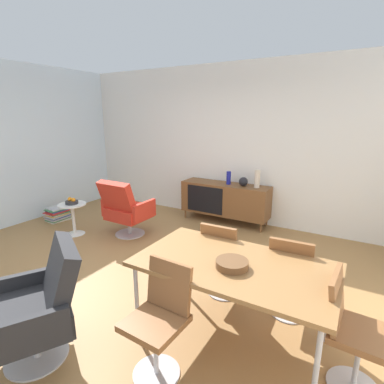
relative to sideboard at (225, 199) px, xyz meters
The scene contains 17 objects.
ground_plane 2.34m from the sideboard, 91.10° to the right, with size 8.32×8.32×0.00m, color #9E7242.
wall_back 1.01m from the sideboard, 98.33° to the left, with size 6.80×0.12×2.80m, color white.
sideboard is the anchor object (origin of this frame).
vase_cobalt 0.72m from the sideboard, ahead, with size 0.09×0.09×0.31m.
vase_sculptural_dark 0.49m from the sideboard, ahead, with size 0.15×0.15×0.16m.
vase_ceramic_small 0.40m from the sideboard, ahead, with size 0.08×0.08×0.23m.
dining_table 2.98m from the sideboard, 64.60° to the right, with size 1.60×0.90×0.74m.
wooden_bowl_on_table 3.07m from the sideboard, 65.01° to the right, with size 0.26×0.26×0.06m, color brown.
dining_chair_back_right 2.68m from the sideboard, 52.53° to the right, with size 0.42×0.45×0.86m.
dining_chair_far_end 3.44m from the sideboard, 51.09° to the right, with size 0.45×0.42×0.86m.
dining_chair_front_left 3.37m from the sideboard, 74.05° to the right, with size 0.42×0.44×0.86m.
dining_chair_back_left 2.32m from the sideboard, 66.44° to the right, with size 0.41×0.44×0.86m.
lounge_chair_red 1.78m from the sideboard, 128.55° to the right, with size 0.73×0.66×0.95m.
armchair_black_shell 3.61m from the sideboard, 89.57° to the right, with size 0.88×0.87×0.95m.
side_table_round 2.61m from the sideboard, 137.03° to the right, with size 0.44×0.44×0.52m.
fruit_bowl 2.61m from the sideboard, 137.03° to the right, with size 0.20×0.20×0.11m.
magazine_stack 3.12m from the sideboard, 151.01° to the right, with size 0.33×0.41×0.26m.
Camera 1 is at (2.12, -2.45, 1.91)m, focal length 27.63 mm.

